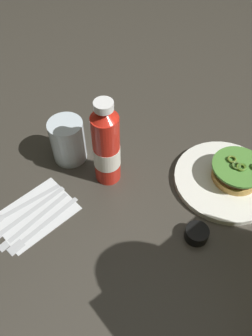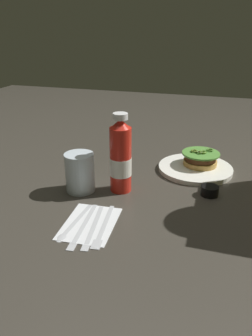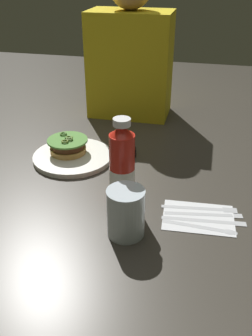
% 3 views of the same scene
% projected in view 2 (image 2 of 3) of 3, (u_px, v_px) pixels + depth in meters
% --- Properties ---
extents(ground_plane, '(3.00, 3.00, 0.00)m').
position_uv_depth(ground_plane, '(138.00, 184.00, 1.04)').
color(ground_plane, '#39352E').
extents(dinner_plate, '(0.26, 0.26, 0.02)m').
position_uv_depth(dinner_plate, '(195.00, 168.00, 1.14)').
color(dinner_plate, white).
rests_on(dinner_plate, ground_plane).
extents(burger_sandwich, '(0.13, 0.13, 0.05)m').
position_uv_depth(burger_sandwich, '(200.00, 159.00, 1.14)').
color(burger_sandwich, tan).
rests_on(burger_sandwich, dinner_plate).
extents(ketchup_bottle, '(0.07, 0.07, 0.24)m').
position_uv_depth(ketchup_bottle, '(121.00, 158.00, 0.97)').
color(ketchup_bottle, red).
rests_on(ketchup_bottle, ground_plane).
extents(water_glass, '(0.09, 0.09, 0.12)m').
position_uv_depth(water_glass, '(80.00, 172.00, 0.98)').
color(water_glass, silver).
rests_on(water_glass, ground_plane).
extents(condiment_cup, '(0.05, 0.05, 0.03)m').
position_uv_depth(condiment_cup, '(210.00, 191.00, 0.97)').
color(condiment_cup, black).
rests_on(condiment_cup, ground_plane).
extents(napkin, '(0.18, 0.14, 0.00)m').
position_uv_depth(napkin, '(90.00, 223.00, 0.84)').
color(napkin, white).
rests_on(napkin, ground_plane).
extents(spoon_utensil, '(0.18, 0.03, 0.00)m').
position_uv_depth(spoon_utensil, '(71.00, 226.00, 0.82)').
color(spoon_utensil, silver).
rests_on(spoon_utensil, napkin).
extents(steak_knife, '(0.21, 0.03, 0.00)m').
position_uv_depth(steak_knife, '(82.00, 227.00, 0.82)').
color(steak_knife, silver).
rests_on(steak_knife, napkin).
extents(butter_knife, '(0.20, 0.05, 0.00)m').
position_uv_depth(butter_knife, '(92.00, 228.00, 0.81)').
color(butter_knife, silver).
rests_on(butter_knife, napkin).
extents(fork_utensil, '(0.20, 0.04, 0.00)m').
position_uv_depth(fork_utensil, '(103.00, 228.00, 0.81)').
color(fork_utensil, silver).
rests_on(fork_utensil, napkin).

